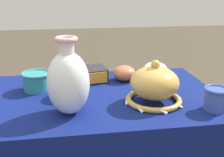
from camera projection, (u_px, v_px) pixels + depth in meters
The scene contains 9 objects.
display_table at pixel (103, 118), 1.22m from camera, with size 0.99×0.65×0.79m.
vase_tall_bulbous at pixel (68, 82), 1.00m from camera, with size 0.15×0.15×0.28m.
vase_dome_bell at pixel (154, 86), 1.11m from camera, with size 0.24×0.24×0.18m.
mosaic_tile_box at pixel (90, 74), 1.37m from camera, with size 0.17×0.16×0.06m.
cup_wide_teal at pixel (37, 80), 1.24m from camera, with size 0.13×0.13×0.08m.
bowl_shallow_terracotta at pixel (124, 73), 1.37m from camera, with size 0.11×0.11×0.07m, color #BC6642.
cup_wide_cobalt at pixel (216, 98), 1.05m from camera, with size 0.10×0.10×0.09m.
cup_wide_celadon at pixel (74, 85), 1.18m from camera, with size 0.11×0.11×0.09m.
bowl_shallow_ivory at pixel (155, 69), 1.43m from camera, with size 0.12×0.12×0.07m, color white.
Camera 1 is at (-0.13, -1.11, 1.24)m, focal length 45.00 mm.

